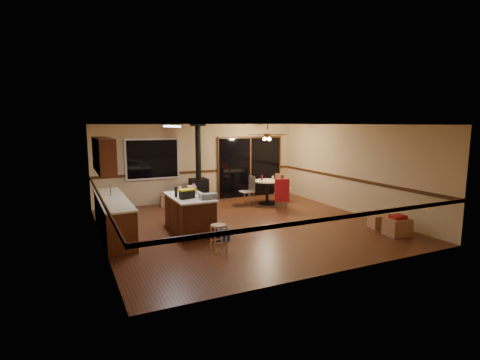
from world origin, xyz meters
TOP-DOWN VIEW (x-y plane):
  - floor at (0.00, 0.00)m, footprint 7.00×7.00m
  - ceiling at (0.00, 0.00)m, footprint 7.00×7.00m
  - wall_back at (0.00, 3.50)m, footprint 7.00×0.00m
  - wall_front at (0.00, -3.50)m, footprint 7.00×0.00m
  - wall_left at (-3.50, 0.00)m, footprint 0.00×7.00m
  - wall_right at (3.50, 0.00)m, footprint 0.00×7.00m
  - chair_rail at (0.00, 0.00)m, footprint 7.00×7.00m
  - window at (-1.60, 3.45)m, footprint 1.72×0.10m
  - sliding_door at (1.90, 3.45)m, footprint 2.52×0.10m
  - lower_cabinets at (-3.20, 0.50)m, footprint 0.60×3.00m
  - countertop at (-3.20, 0.50)m, footprint 0.64×3.04m
  - upper_cabinets at (-3.33, 0.70)m, footprint 0.35×2.00m
  - kitchen_island at (-1.50, 0.00)m, footprint 0.88×1.68m
  - wood_stove at (-0.20, 3.05)m, footprint 0.55×0.50m
  - ceiling_fan at (1.80, 2.01)m, footprint 0.24×0.24m
  - fluorescent_strip at (-1.80, 0.30)m, footprint 0.10×1.20m
  - toolbox_grey at (-1.20, -0.52)m, footprint 0.40×0.23m
  - toolbox_black at (-1.62, -0.24)m, footprint 0.37×0.25m
  - toolbox_yellow_lid at (-1.62, -0.24)m, footprint 0.45×0.30m
  - box_on_island at (-1.32, 0.32)m, footprint 0.25×0.31m
  - bottle_dark at (-1.82, -0.01)m, footprint 0.09×0.09m
  - bottle_pink at (-1.29, 0.27)m, footprint 0.08×0.08m
  - bottle_white at (-1.58, 0.47)m, footprint 0.06×0.06m
  - bar_stool at (-1.38, -1.58)m, footprint 0.38×0.38m
  - blue_bucket at (-1.00, -0.94)m, footprint 0.31×0.31m
  - dining_table at (1.80, 2.01)m, footprint 0.90×0.90m
  - glass_red at (1.65, 2.11)m, footprint 0.07×0.07m
  - glass_cream at (1.98, 1.96)m, footprint 0.07×0.07m
  - chair_left at (1.20, 2.11)m, footprint 0.41×0.40m
  - chair_near at (1.82, 1.14)m, footprint 0.57×0.59m
  - chair_right at (2.31, 2.07)m, footprint 0.48×0.45m
  - box_under_window at (-1.22, 3.10)m, footprint 0.54×0.46m
  - box_corner_a at (2.87, -2.35)m, footprint 0.58×0.51m
  - box_corner_b at (2.95, -1.68)m, footprint 0.47×0.43m
  - box_small_red at (2.87, -2.35)m, footprint 0.36×0.31m

SIDE VIEW (x-z plane):
  - floor at x=0.00m, z-range 0.00..0.00m
  - blue_bucket at x=-1.00m, z-range 0.00..0.24m
  - box_corner_b at x=2.95m, z-range 0.00..0.33m
  - box_under_window at x=-1.22m, z-range 0.00..0.38m
  - box_corner_a at x=2.87m, z-range 0.00..0.41m
  - bar_stool at x=-1.38m, z-range 0.00..0.57m
  - lower_cabinets at x=-3.20m, z-range 0.00..0.86m
  - box_small_red at x=2.87m, z-range 0.41..0.49m
  - kitchen_island at x=-1.50m, z-range 0.00..0.90m
  - dining_table at x=1.80m, z-range 0.14..0.92m
  - chair_left at x=1.20m, z-range 0.33..0.85m
  - chair_near at x=1.82m, z-range 0.25..0.95m
  - chair_right at x=2.31m, z-range 0.25..0.95m
  - wood_stove at x=-0.20m, z-range -0.53..1.99m
  - glass_cream at x=1.98m, z-range 0.78..0.93m
  - glass_red at x=1.65m, z-range 0.78..0.96m
  - countertop at x=-3.20m, z-range 0.86..0.90m
  - toolbox_grey at x=-1.20m, z-range 0.90..1.03m
  - bottle_white at x=-1.58m, z-range 0.90..1.07m
  - box_on_island at x=-1.32m, z-range 0.90..1.08m
  - toolbox_black at x=-1.62m, z-range 0.90..1.09m
  - chair_rail at x=0.00m, z-range 0.96..1.04m
  - bottle_pink at x=-1.29m, z-range 0.90..1.14m
  - bottle_dark at x=-1.82m, z-range 0.90..1.15m
  - sliding_door at x=1.90m, z-range 0.00..2.10m
  - toolbox_yellow_lid at x=-1.62m, z-range 1.09..1.12m
  - wall_back at x=0.00m, z-range -2.20..4.80m
  - wall_front at x=0.00m, z-range -2.20..4.80m
  - wall_left at x=-3.50m, z-range -2.20..4.80m
  - wall_right at x=3.50m, z-range -2.20..4.80m
  - window at x=-1.60m, z-range 0.84..2.16m
  - upper_cabinets at x=-3.33m, z-range 1.50..2.30m
  - ceiling_fan at x=1.80m, z-range 1.94..2.49m
  - fluorescent_strip at x=-1.80m, z-range 2.54..2.58m
  - ceiling at x=0.00m, z-range 2.60..2.60m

